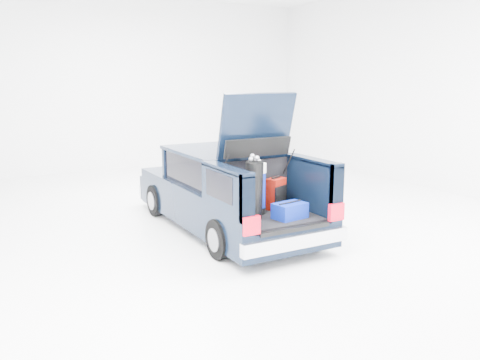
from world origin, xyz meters
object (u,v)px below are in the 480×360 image
black_golf_bag (254,190)px  blue_duffel (290,211)px  blue_golf_bag (258,188)px  car (224,191)px  red_suitcase (276,194)px

black_golf_bag → blue_duffel: size_ratio=1.81×
black_golf_bag → blue_golf_bag: bearing=40.1°
car → blue_golf_bag: 1.42m
blue_duffel → car: bearing=86.6°
car → red_suitcase: size_ratio=8.70×
red_suitcase → blue_golf_bag: bearing=168.5°
blue_golf_bag → car: bearing=93.4°
car → blue_duffel: (0.18, -1.85, 0.05)m
car → blue_golf_bag: bearing=-94.7°
car → black_golf_bag: (-0.31, -1.60, 0.37)m
blue_duffel → red_suitcase: bearing=69.8°
black_golf_bag → red_suitcase: bearing=19.6°
red_suitcase → blue_duffel: (-0.11, -0.57, -0.13)m
red_suitcase → blue_duffel: red_suitcase is taller
red_suitcase → blue_golf_bag: size_ratio=0.59×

